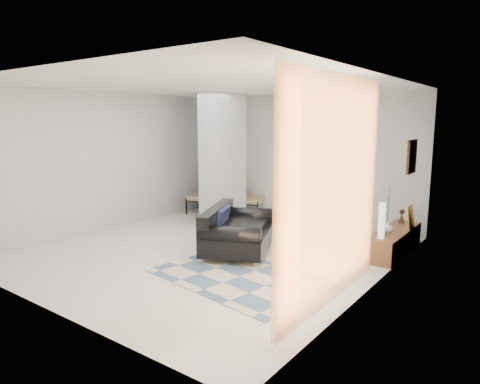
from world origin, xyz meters
The scene contains 17 objects.
floor centered at (0.00, 0.00, 0.00)m, with size 6.00×6.00×0.00m, color silver.
ceiling centered at (0.00, 0.00, 2.80)m, with size 6.00×6.00×0.00m, color white.
wall_back centered at (0.00, 3.00, 1.40)m, with size 6.00×6.00×0.00m, color #BBBEC0.
wall_front centered at (0.00, -3.00, 1.40)m, with size 6.00×6.00×0.00m, color #BBBEC0.
wall_left centered at (-2.75, 0.00, 1.40)m, with size 6.00×6.00×0.00m, color #BBBEC0.
wall_right centered at (2.75, 0.00, 1.40)m, with size 6.00×6.00×0.00m, color #BBBEC0.
partition_column centered at (-1.10, 1.60, 1.40)m, with size 0.35×1.20×2.80m, color #A8AEB0.
hallway_door centered at (-2.10, 2.96, 1.02)m, with size 0.85×0.06×2.04m, color beige.
curtain centered at (2.67, -1.15, 1.45)m, with size 2.55×2.55×0.00m, color orange.
wall_art centered at (2.72, 1.70, 1.65)m, with size 0.04×0.45×0.55m, color #361E0E.
media_console centered at (2.52, 1.70, 0.20)m, with size 0.45×1.73×0.80m.
loveseat centered at (0.29, 0.19, 0.35)m, with size 1.62×1.98×0.76m.
daybed centered at (-1.73, 2.47, 0.41)m, with size 1.94×1.31×0.77m.
area_rug centered at (1.09, -0.79, 0.01)m, with size 2.43×1.62×0.01m, color beige.
cylinder_lamp centered at (2.50, 1.05, 0.68)m, with size 0.10×0.10×0.57m, color white.
bronze_figurine centered at (2.47, 2.27, 0.52)m, with size 0.12×0.12×0.25m, color #301F15, non-canonical shape.
vase centered at (2.47, 1.44, 0.50)m, with size 0.19×0.19×0.20m, color white.
Camera 1 is at (4.56, -5.51, 2.23)m, focal length 32.00 mm.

